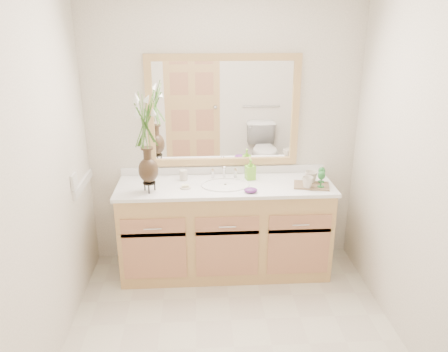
{
  "coord_description": "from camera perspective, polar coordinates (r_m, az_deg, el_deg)",
  "views": [
    {
      "loc": [
        -0.22,
        -2.45,
        2.17
      ],
      "look_at": [
        -0.03,
        0.65,
        1.04
      ],
      "focal_mm": 35.0,
      "sensor_mm": 36.0,
      "label": 1
    }
  ],
  "objects": [
    {
      "name": "floor",
      "position": [
        3.28,
        1.34,
        -21.42
      ],
      "size": [
        2.6,
        2.6,
        0.0
      ],
      "primitive_type": "plane",
      "color": "beige",
      "rests_on": "ground"
    },
    {
      "name": "wall_back",
      "position": [
        3.88,
        -0.1,
        5.53
      ],
      "size": [
        2.4,
        0.02,
        2.4
      ],
      "primitive_type": "cube",
      "color": "white",
      "rests_on": "floor"
    },
    {
      "name": "wall_front",
      "position": [
        1.52,
        6.01,
        -19.82
      ],
      "size": [
        2.4,
        0.02,
        2.4
      ],
      "primitive_type": "cube",
      "color": "white",
      "rests_on": "floor"
    },
    {
      "name": "wall_left",
      "position": [
        2.81,
        -23.64,
        -1.95
      ],
      "size": [
        0.02,
        2.6,
        2.4
      ],
      "primitive_type": "cube",
      "color": "white",
      "rests_on": "floor"
    },
    {
      "name": "wall_right",
      "position": [
        2.99,
        25.1,
        -0.88
      ],
      "size": [
        0.02,
        2.6,
        2.4
      ],
      "primitive_type": "cube",
      "color": "white",
      "rests_on": "floor"
    },
    {
      "name": "vanity",
      "position": [
        3.9,
        0.15,
        -7.0
      ],
      "size": [
        1.8,
        0.55,
        0.8
      ],
      "color": "tan",
      "rests_on": "floor"
    },
    {
      "name": "counter",
      "position": [
        3.73,
        0.16,
        -1.31
      ],
      "size": [
        1.84,
        0.57,
        0.03
      ],
      "primitive_type": "cube",
      "color": "white",
      "rests_on": "vanity"
    },
    {
      "name": "sink",
      "position": [
        3.72,
        0.17,
        -1.97
      ],
      "size": [
        0.38,
        0.34,
        0.23
      ],
      "color": "white",
      "rests_on": "counter"
    },
    {
      "name": "mirror",
      "position": [
        3.81,
        -0.09,
        8.44
      ],
      "size": [
        1.32,
        0.04,
        0.97
      ],
      "color": "white",
      "rests_on": "wall_back"
    },
    {
      "name": "switch_plate",
      "position": [
        3.56,
        -18.99,
        -0.65
      ],
      "size": [
        0.02,
        0.12,
        0.12
      ],
      "primitive_type": "cube",
      "color": "white",
      "rests_on": "wall_left"
    },
    {
      "name": "flower_vase",
      "position": [
        3.47,
        -10.18,
        6.07
      ],
      "size": [
        0.19,
        0.19,
        0.77
      ],
      "rotation": [
        0.0,
        0.0,
        0.43
      ],
      "color": "black",
      "rests_on": "counter"
    },
    {
      "name": "tumbler",
      "position": [
        3.82,
        -5.31,
        0.11
      ],
      "size": [
        0.07,
        0.07,
        0.09
      ],
      "primitive_type": "cylinder",
      "color": "beige",
      "rests_on": "counter"
    },
    {
      "name": "soap_dish",
      "position": [
        3.65,
        -5.06,
        -1.44
      ],
      "size": [
        0.09,
        0.09,
        0.03
      ],
      "color": "beige",
      "rests_on": "counter"
    },
    {
      "name": "soap_bottle",
      "position": [
        3.82,
        3.46,
        0.76
      ],
      "size": [
        0.09,
        0.09,
        0.16
      ],
      "primitive_type": "imported",
      "rotation": [
        0.0,
        0.0,
        0.17
      ],
      "color": "#71C52E",
      "rests_on": "counter"
    },
    {
      "name": "purple_dish",
      "position": [
        3.55,
        3.51,
        -1.86
      ],
      "size": [
        0.12,
        0.1,
        0.04
      ],
      "primitive_type": "ellipsoid",
      "rotation": [
        0.0,
        0.0,
        0.14
      ],
      "color": "#5C256F",
      "rests_on": "counter"
    },
    {
      "name": "tray",
      "position": [
        3.75,
        11.34,
        -1.22
      ],
      "size": [
        0.33,
        0.25,
        0.01
      ],
      "primitive_type": "cube",
      "rotation": [
        0.0,
        0.0,
        -0.23
      ],
      "color": "brown",
      "rests_on": "counter"
    },
    {
      "name": "mug_left",
      "position": [
        3.67,
        10.84,
        -0.75
      ],
      "size": [
        0.11,
        0.11,
        0.1
      ],
      "primitive_type": "imported",
      "rotation": [
        0.0,
        0.0,
        0.24
      ],
      "color": "beige",
      "rests_on": "tray"
    },
    {
      "name": "mug_right",
      "position": [
        3.78,
        11.3,
        -0.06
      ],
      "size": [
        0.14,
        0.14,
        0.1
      ],
      "primitive_type": "imported",
      "rotation": [
        0.0,
        0.0,
        0.53
      ],
      "color": "beige",
      "rests_on": "tray"
    },
    {
      "name": "goblet_front",
      "position": [
        3.68,
        12.61,
        -0.04
      ],
      "size": [
        0.06,
        0.06,
        0.14
      ],
      "color": "#246D2D",
      "rests_on": "tray"
    },
    {
      "name": "goblet_back",
      "position": [
        3.79,
        12.65,
        0.51
      ],
      "size": [
        0.06,
        0.06,
        0.13
      ],
      "color": "#246D2D",
      "rests_on": "tray"
    }
  ]
}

